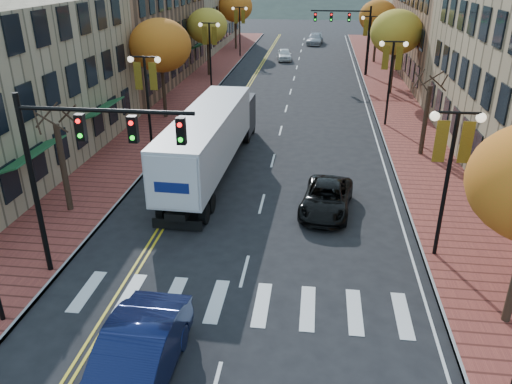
% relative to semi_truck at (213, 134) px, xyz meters
% --- Properties ---
extents(ground, '(200.00, 200.00, 0.00)m').
position_rel_semi_truck_xyz_m(ground, '(3.19, -13.87, -2.22)').
color(ground, black).
rests_on(ground, ground).
extents(sidewalk_left, '(4.00, 85.00, 0.15)m').
position_rel_semi_truck_xyz_m(sidewalk_left, '(-5.81, 18.63, -2.15)').
color(sidewalk_left, brown).
rests_on(sidewalk_left, ground).
extents(sidewalk_right, '(4.00, 85.00, 0.15)m').
position_rel_semi_truck_xyz_m(sidewalk_right, '(12.19, 18.63, -2.15)').
color(sidewalk_right, brown).
rests_on(sidewalk_right, ground).
extents(building_left_mid, '(12.00, 24.00, 11.00)m').
position_rel_semi_truck_xyz_m(building_left_mid, '(-13.81, 22.13, 3.28)').
color(building_left_mid, brown).
rests_on(building_left_mid, ground).
extents(building_left_far, '(12.00, 26.00, 9.50)m').
position_rel_semi_truck_xyz_m(building_left_far, '(-13.81, 47.13, 2.53)').
color(building_left_far, '#9E8966').
rests_on(building_left_far, ground).
extents(building_right_mid, '(15.00, 24.00, 10.00)m').
position_rel_semi_truck_xyz_m(building_right_mid, '(21.69, 28.13, 2.78)').
color(building_right_mid, brown).
rests_on(building_right_mid, ground).
extents(building_right_far, '(15.00, 20.00, 11.00)m').
position_rel_semi_truck_xyz_m(building_right_far, '(21.69, 50.13, 3.28)').
color(building_right_far, '#9E8966').
rests_on(building_right_far, ground).
extents(tree_left_a, '(0.28, 0.28, 4.20)m').
position_rel_semi_truck_xyz_m(tree_left_a, '(-5.81, -5.87, 0.03)').
color(tree_left_a, '#382619').
rests_on(tree_left_a, sidewalk_left).
extents(tree_left_b, '(4.48, 4.48, 7.21)m').
position_rel_semi_truck_xyz_m(tree_left_b, '(-5.81, 10.13, 3.22)').
color(tree_left_b, '#382619').
rests_on(tree_left_b, sidewalk_left).
extents(tree_left_c, '(4.16, 4.16, 6.69)m').
position_rel_semi_truck_xyz_m(tree_left_c, '(-5.81, 26.13, 2.83)').
color(tree_left_c, '#382619').
rests_on(tree_left_c, sidewalk_left).
extents(tree_left_d, '(4.61, 4.61, 7.42)m').
position_rel_semi_truck_xyz_m(tree_left_d, '(-5.81, 44.13, 3.38)').
color(tree_left_d, '#382619').
rests_on(tree_left_d, sidewalk_left).
extents(tree_right_b, '(0.28, 0.28, 4.20)m').
position_rel_semi_truck_xyz_m(tree_right_b, '(12.19, 4.13, 0.03)').
color(tree_right_b, '#382619').
rests_on(tree_right_b, sidewalk_right).
extents(tree_right_c, '(4.48, 4.48, 7.21)m').
position_rel_semi_truck_xyz_m(tree_right_c, '(12.19, 20.13, 3.22)').
color(tree_right_c, '#382619').
rests_on(tree_right_c, sidewalk_right).
extents(tree_right_d, '(4.35, 4.35, 7.00)m').
position_rel_semi_truck_xyz_m(tree_right_d, '(12.19, 36.13, 3.07)').
color(tree_right_d, '#382619').
rests_on(tree_right_d, sidewalk_right).
extents(lamp_left_b, '(1.96, 0.36, 6.05)m').
position_rel_semi_truck_xyz_m(lamp_left_b, '(-4.31, 2.13, 2.07)').
color(lamp_left_b, black).
rests_on(lamp_left_b, ground).
extents(lamp_left_c, '(1.96, 0.36, 6.05)m').
position_rel_semi_truck_xyz_m(lamp_left_c, '(-4.31, 20.13, 2.07)').
color(lamp_left_c, black).
rests_on(lamp_left_c, ground).
extents(lamp_left_d, '(1.96, 0.36, 6.05)m').
position_rel_semi_truck_xyz_m(lamp_left_d, '(-4.31, 38.13, 2.07)').
color(lamp_left_d, black).
rests_on(lamp_left_d, ground).
extents(lamp_right_a, '(1.96, 0.36, 6.05)m').
position_rel_semi_truck_xyz_m(lamp_right_a, '(10.69, -7.87, 2.07)').
color(lamp_right_a, black).
rests_on(lamp_right_a, ground).
extents(lamp_right_b, '(1.96, 0.36, 6.05)m').
position_rel_semi_truck_xyz_m(lamp_right_b, '(10.69, 10.13, 2.07)').
color(lamp_right_b, black).
rests_on(lamp_right_b, ground).
extents(lamp_right_c, '(1.96, 0.36, 6.05)m').
position_rel_semi_truck_xyz_m(lamp_right_c, '(10.69, 28.13, 2.07)').
color(lamp_right_c, black).
rests_on(lamp_right_c, ground).
extents(traffic_mast_near, '(6.10, 0.35, 7.00)m').
position_rel_semi_truck_xyz_m(traffic_mast_near, '(-2.29, -10.87, 2.70)').
color(traffic_mast_near, black).
rests_on(traffic_mast_near, ground).
extents(traffic_mast_far, '(6.10, 0.34, 7.00)m').
position_rel_semi_truck_xyz_m(traffic_mast_far, '(8.66, 28.13, 2.70)').
color(traffic_mast_far, black).
rests_on(traffic_mast_far, ground).
extents(semi_truck, '(2.90, 15.27, 3.80)m').
position_rel_semi_truck_xyz_m(semi_truck, '(0.00, 0.00, 0.00)').
color(semi_truck, black).
rests_on(semi_truck, ground).
extents(navy_sedan, '(1.98, 5.46, 1.79)m').
position_rel_semi_truck_xyz_m(navy_sedan, '(1.03, -15.94, -1.33)').
color(navy_sedan, '#0E1438').
rests_on(navy_sedan, ground).
extents(black_suv, '(2.80, 5.07, 1.34)m').
position_rel_semi_truck_xyz_m(black_suv, '(6.33, -4.27, -1.55)').
color(black_suv, black).
rests_on(black_suv, ground).
extents(car_far_white, '(2.11, 4.25, 1.39)m').
position_rel_semi_truck_xyz_m(car_far_white, '(1.41, 36.63, -1.53)').
color(car_far_white, white).
rests_on(car_far_white, ground).
extents(car_far_silver, '(2.58, 5.34, 1.50)m').
position_rel_semi_truck_xyz_m(car_far_silver, '(4.94, 50.57, -1.47)').
color(car_far_silver, '#9D9EA4').
rests_on(car_far_silver, ground).
extents(car_far_oncoming, '(1.55, 4.12, 1.34)m').
position_rel_semi_truck_xyz_m(car_far_oncoming, '(5.16, 52.78, -1.55)').
color(car_far_oncoming, '#A0A1A7').
rests_on(car_far_oncoming, ground).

